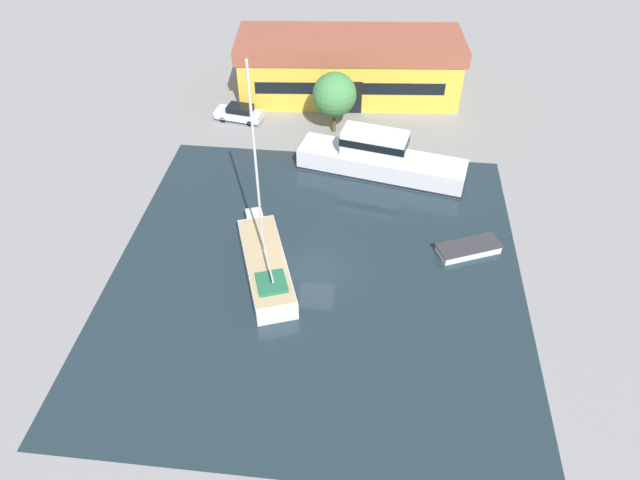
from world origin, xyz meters
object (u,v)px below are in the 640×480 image
object	(u,v)px
small_dinghy	(468,248)
quay_tree_near_building	(334,95)
sailboat_moored	(266,263)
parked_car	(239,113)
motor_cruiser	(379,159)
warehouse_building	(349,66)

from	to	relation	value
small_dinghy	quay_tree_near_building	bearing A→B (deg)	-167.25
sailboat_moored	parked_car	bearing A→B (deg)	87.48
quay_tree_near_building	motor_cruiser	xyz separation A→B (m)	(4.36, -6.25, -2.37)
small_dinghy	sailboat_moored	bearing A→B (deg)	-98.82
parked_car	sailboat_moored	size ratio (longest dim) A/B	0.31
parked_car	motor_cruiser	bearing A→B (deg)	-108.60
warehouse_building	sailboat_moored	xyz separation A→B (m)	(-3.82, -26.30, -2.24)
warehouse_building	quay_tree_near_building	size ratio (longest dim) A/B	3.91
parked_car	sailboat_moored	xyz separation A→B (m)	(6.17, -20.02, 0.04)
motor_cruiser	parked_car	bearing A→B (deg)	73.57
warehouse_building	sailboat_moored	size ratio (longest dim) A/B	1.48
sailboat_moored	small_dinghy	world-z (taller)	sailboat_moored
warehouse_building	small_dinghy	xyz separation A→B (m)	(10.27, -22.75, -2.73)
parked_car	small_dinghy	xyz separation A→B (m)	(20.26, -16.47, -0.45)
sailboat_moored	small_dinghy	size ratio (longest dim) A/B	3.10
sailboat_moored	quay_tree_near_building	bearing A→B (deg)	61.37
quay_tree_near_building	small_dinghy	size ratio (longest dim) A/B	1.17
quay_tree_near_building	sailboat_moored	bearing A→B (deg)	-98.97
quay_tree_near_building	small_dinghy	distance (m)	19.30
parked_car	motor_cruiser	world-z (taller)	motor_cruiser
quay_tree_near_building	parked_car	xyz separation A→B (m)	(-9.17, 1.05, -2.98)
warehouse_building	sailboat_moored	world-z (taller)	sailboat_moored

